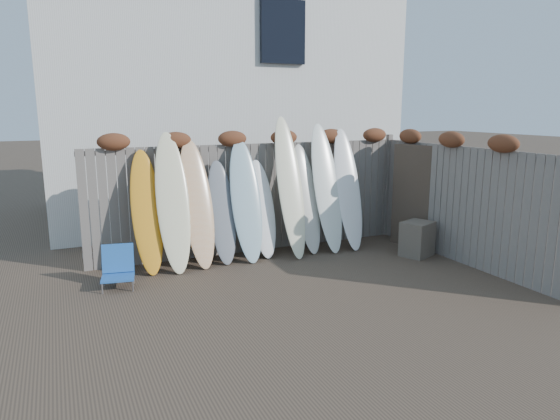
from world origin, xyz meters
name	(u,v)px	position (x,y,z in m)	size (l,w,h in m)	color
ground	(314,292)	(0.00, 0.00, 0.00)	(80.00, 80.00, 0.00)	#493A2D
back_fence	(256,188)	(0.06, 2.39, 1.18)	(6.05, 0.28, 2.24)	slate
right_fence	(464,197)	(2.99, 0.25, 1.14)	(0.28, 4.40, 2.24)	slate
house	(212,85)	(0.50, 6.50, 3.20)	(8.50, 5.50, 6.33)	silver
beach_chair	(118,268)	(-2.55, 1.44, 0.29)	(0.54, 0.57, 0.62)	#245EB4
wooden_crate	(417,239)	(2.57, 0.87, 0.31)	(0.54, 0.45, 0.63)	#483C36
lattice_panel	(423,198)	(2.96, 1.24, 0.98)	(0.05, 1.30, 1.95)	brown
surfboard_0	(147,212)	(-2.00, 1.99, 0.99)	(0.48, 0.07, 2.06)	orange
surfboard_1	(173,202)	(-1.59, 1.93, 1.13)	(0.53, 0.07, 2.35)	#F5EEBF
surfboard_2	(197,204)	(-1.17, 1.98, 1.06)	(0.53, 0.07, 2.21)	#FFC976
surfboard_3	(222,212)	(-0.74, 1.99, 0.88)	(0.46, 0.07, 1.82)	slate
surfboard_4	(246,201)	(-0.31, 1.95, 1.05)	(0.54, 0.07, 2.18)	#9CBFCD
surfboard_5	(262,209)	(0.02, 2.04, 0.86)	(0.47, 0.07, 1.79)	white
surfboard_6	(290,187)	(0.51, 1.90, 1.25)	(0.47, 0.07, 2.60)	#FDF8CE
surfboard_7	(306,199)	(0.89, 2.00, 0.99)	(0.48, 0.07, 2.06)	silver
surfboard_8	(327,188)	(1.28, 1.94, 1.18)	(0.52, 0.07, 2.45)	white
surfboard_9	(348,189)	(1.74, 1.91, 1.13)	(0.49, 0.07, 2.35)	white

